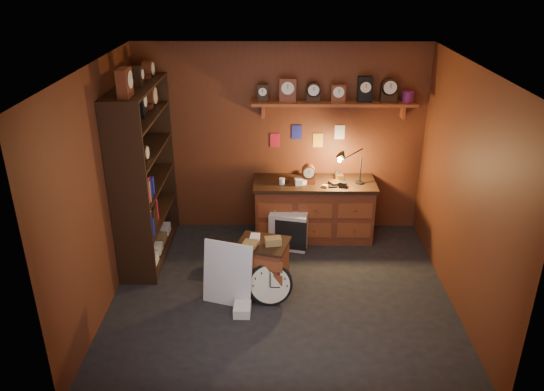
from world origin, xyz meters
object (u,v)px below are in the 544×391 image
at_px(workbench, 314,206).
at_px(big_round_clock, 270,284).
at_px(low_cabinet, 263,264).
at_px(shelving_unit, 141,167).

bearing_deg(workbench, big_round_clock, -110.04).
bearing_deg(big_round_clock, low_cabinet, 109.57).
bearing_deg(big_round_clock, shelving_unit, 145.48).
distance_m(shelving_unit, workbench, 2.44).
height_order(shelving_unit, low_cabinet, shelving_unit).
xyz_separation_m(shelving_unit, big_round_clock, (1.66, -1.14, -1.00)).
height_order(low_cabinet, big_round_clock, low_cabinet).
xyz_separation_m(low_cabinet, big_round_clock, (0.09, -0.25, -0.11)).
bearing_deg(big_round_clock, workbench, 69.96).
height_order(shelving_unit, workbench, shelving_unit).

